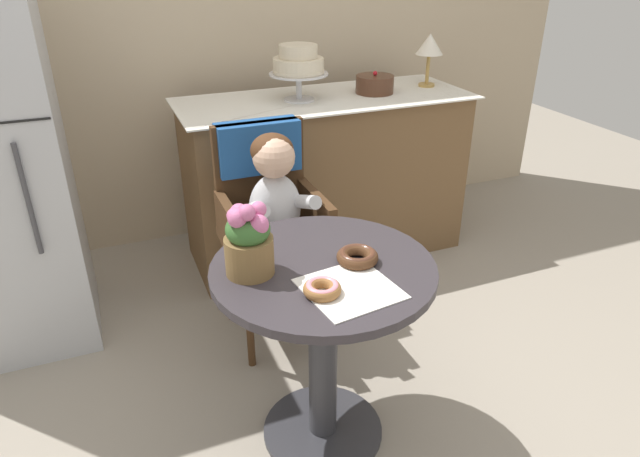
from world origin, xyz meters
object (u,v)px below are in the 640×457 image
(wicker_chair, at_px, (267,198))
(table_lamp, at_px, (430,46))
(donut_mid, at_px, (322,288))
(round_layer_cake, at_px, (375,84))
(donut_front, at_px, (357,256))
(seated_child, at_px, (278,204))
(cafe_table, at_px, (323,320))
(flower_vase, at_px, (249,240))
(tiered_cake_stand, at_px, (298,64))

(wicker_chair, height_order, table_lamp, table_lamp)
(donut_mid, relative_size, table_lamp, 0.39)
(round_layer_cake, bearing_deg, donut_front, -118.82)
(round_layer_cake, relative_size, table_lamp, 0.71)
(wicker_chair, xyz_separation_m, seated_child, (0.00, -0.16, 0.04))
(cafe_table, height_order, donut_mid, donut_mid)
(wicker_chair, relative_size, donut_mid, 8.50)
(flower_vase, bearing_deg, cafe_table, -11.39)
(cafe_table, relative_size, wicker_chair, 0.75)
(donut_front, distance_m, donut_mid, 0.22)
(round_layer_cake, bearing_deg, table_lamp, 4.92)
(round_layer_cake, bearing_deg, donut_mid, -121.86)
(donut_mid, height_order, table_lamp, table_lamp)
(wicker_chair, xyz_separation_m, flower_vase, (-0.26, -0.69, 0.19))
(donut_mid, relative_size, round_layer_cake, 0.55)
(flower_vase, bearing_deg, tiered_cake_stand, 63.51)
(donut_front, xyz_separation_m, tiered_cake_stand, (0.29, 1.32, 0.34))
(wicker_chair, height_order, seated_child, seated_child)
(flower_vase, bearing_deg, seated_child, 63.84)
(wicker_chair, bearing_deg, donut_mid, -97.02)
(flower_vase, distance_m, round_layer_cake, 1.64)
(donut_mid, bearing_deg, donut_front, 36.35)
(cafe_table, relative_size, seated_child, 0.99)
(cafe_table, relative_size, round_layer_cake, 3.53)
(donut_front, distance_m, round_layer_cake, 1.52)
(donut_mid, bearing_deg, tiered_cake_stand, 72.15)
(wicker_chair, relative_size, donut_front, 7.14)
(seated_child, xyz_separation_m, flower_vase, (-0.26, -0.54, 0.16))
(seated_child, bearing_deg, table_lamp, 33.14)
(cafe_table, distance_m, table_lamp, 1.87)
(flower_vase, xyz_separation_m, round_layer_cake, (1.06, 1.25, 0.11))
(seated_child, bearing_deg, donut_mid, -98.22)
(donut_front, height_order, round_layer_cake, round_layer_cake)
(donut_mid, xyz_separation_m, tiered_cake_stand, (0.47, 1.45, 0.34))
(wicker_chair, height_order, flower_vase, flower_vase)
(cafe_table, height_order, table_lamp, table_lamp)
(donut_front, xyz_separation_m, donut_mid, (-0.17, -0.13, -0.00))
(table_lamp, bearing_deg, cafe_table, -131.61)
(tiered_cake_stand, xyz_separation_m, round_layer_cake, (0.43, -0.00, -0.14))
(wicker_chair, relative_size, round_layer_cake, 4.68)
(table_lamp, bearing_deg, donut_mid, -130.09)
(seated_child, xyz_separation_m, round_layer_cake, (0.79, 0.71, 0.27))
(donut_front, bearing_deg, cafe_table, 167.59)
(flower_vase, relative_size, round_layer_cake, 1.20)
(wicker_chair, xyz_separation_m, round_layer_cake, (0.79, 0.56, 0.31))
(cafe_table, xyz_separation_m, seated_child, (0.04, 0.58, 0.17))
(flower_vase, bearing_deg, wicker_chair, 69.15)
(seated_child, distance_m, table_lamp, 1.43)
(tiered_cake_stand, bearing_deg, round_layer_cake, -0.61)
(tiered_cake_stand, height_order, round_layer_cake, tiered_cake_stand)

